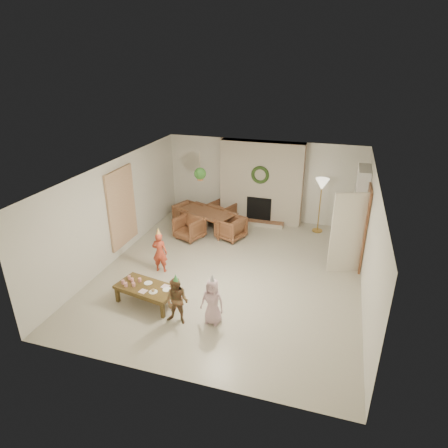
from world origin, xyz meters
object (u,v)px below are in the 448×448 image
at_px(dining_chair_left, 188,214).
at_px(child_pink, 212,301).
at_px(dining_chair_near, 189,228).
at_px(coffee_table_top, 147,288).
at_px(child_red, 160,252).
at_px(dining_table, 206,221).
at_px(dining_chair_right, 231,228).
at_px(dining_chair_far, 222,213).
at_px(child_plaid, 177,301).

bearing_deg(dining_chair_left, child_pink, -131.17).
xyz_separation_m(dining_chair_near, dining_chair_left, (-0.41, 0.95, 0.00)).
xyz_separation_m(dining_chair_left, coffee_table_top, (0.72, -4.11, 0.04)).
bearing_deg(child_red, dining_table, -101.95).
bearing_deg(coffee_table_top, dining_chair_right, 87.75).
xyz_separation_m(dining_chair_near, dining_chair_right, (1.12, 0.35, 0.00)).
relative_size(dining_chair_near, dining_chair_far, 1.00).
xyz_separation_m(dining_table, child_plaid, (0.91, -4.26, 0.19)).
height_order(dining_chair_near, dining_chair_far, same).
relative_size(dining_chair_right, child_plaid, 0.73).
xyz_separation_m(dining_chair_far, dining_chair_left, (-0.95, -0.41, 0.00)).
bearing_deg(child_plaid, dining_chair_near, 108.52).
relative_size(dining_chair_far, child_red, 0.70).
relative_size(dining_chair_right, child_pink, 0.74).
xyz_separation_m(dining_chair_left, child_pink, (2.24, -4.32, 0.15)).
bearing_deg(dining_chair_far, dining_chair_right, 141.34).
relative_size(dining_table, dining_chair_near, 2.34).
xyz_separation_m(dining_table, child_red, (-0.26, -2.57, 0.21)).
relative_size(dining_table, child_red, 1.65).
xyz_separation_m(dining_chair_left, child_plaid, (1.59, -4.53, 0.16)).
bearing_deg(dining_chair_far, dining_chair_left, 45.00).
relative_size(dining_chair_near, child_pink, 0.74).
distance_m(coffee_table_top, child_plaid, 0.97).
xyz_separation_m(dining_chair_left, dining_chair_right, (1.53, -0.60, 0.00)).
bearing_deg(coffee_table_top, dining_chair_far, 97.89).
distance_m(dining_table, dining_chair_left, 0.73).
height_order(child_plaid, child_pink, child_plaid).
bearing_deg(child_red, child_pink, 134.65).
bearing_deg(child_pink, child_plaid, -157.61).
xyz_separation_m(dining_chair_far, child_red, (-0.53, -3.26, 0.18)).
distance_m(child_red, child_pink, 2.35).
distance_m(dining_table, coffee_table_top, 3.85).
xyz_separation_m(dining_chair_left, child_red, (0.42, -2.84, 0.18)).
bearing_deg(child_pink, dining_chair_left, 122.09).
xyz_separation_m(coffee_table_top, child_pink, (1.52, -0.21, 0.11)).
bearing_deg(dining_chair_near, dining_chair_left, 135.00).
xyz_separation_m(dining_chair_far, coffee_table_top, (-0.23, -4.53, 0.04)).
bearing_deg(child_plaid, child_pink, 17.99).
bearing_deg(dining_chair_right, child_pink, 32.20).
distance_m(dining_chair_far, child_plaid, 4.99).
distance_m(dining_chair_far, child_pink, 4.91).
bearing_deg(dining_chair_right, coffee_table_top, 8.41).
xyz_separation_m(dining_table, dining_chair_left, (-0.68, 0.27, 0.03)).
bearing_deg(dining_chair_left, dining_chair_right, -90.00).
height_order(dining_chair_right, child_plaid, child_plaid).
bearing_deg(dining_chair_near, child_pink, -40.13).
height_order(dining_chair_left, child_plaid, child_plaid).
distance_m(dining_chair_far, child_red, 3.30).
bearing_deg(child_pink, dining_chair_far, 109.95).
distance_m(dining_chair_right, coffee_table_top, 3.60).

